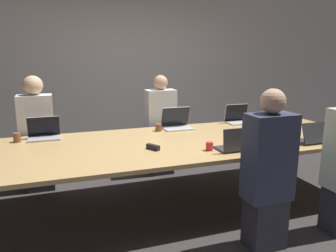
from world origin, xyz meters
TOP-DOWN VIEW (x-y plane):
  - ground_plane at (0.00, 0.00)m, footprint 24.00×24.00m
  - curtain_wall at (0.00, 2.40)m, footprint 12.00×0.06m
  - conference_table at (0.00, 0.00)m, footprint 4.41×1.51m
  - laptop_near_midright at (0.44, -0.54)m, footprint 0.35×0.23m
  - person_near_midright at (0.46, -1.03)m, footprint 0.40×0.24m
  - cup_near_midright at (0.20, -0.44)m, footprint 0.07×0.07m
  - laptop_far_center at (0.24, 0.58)m, footprint 0.37×0.27m
  - person_far_center at (0.16, 1.00)m, footprint 0.40×0.24m
  - cup_far_center at (-0.02, 0.51)m, footprint 0.08×0.08m
  - laptop_near_right at (1.35, -0.56)m, footprint 0.32×0.23m
  - cup_near_right at (1.10, -0.55)m, footprint 0.09×0.09m
  - bottle_near_right at (1.08, -0.45)m, footprint 0.06×0.06m
  - laptop_far_left at (-1.34, 0.58)m, footprint 0.35×0.24m
  - person_far_left at (-1.43, 0.95)m, footprint 0.40×0.24m
  - cup_far_left at (-1.61, 0.51)m, footprint 0.08×0.08m
  - laptop_far_right at (1.15, 0.62)m, footprint 0.33×0.25m
  - stapler at (-0.32, -0.24)m, footprint 0.11×0.15m

SIDE VIEW (x-z plane):
  - ground_plane at x=0.00m, z-range 0.00..0.00m
  - person_far_center at x=0.16m, z-range -0.02..1.36m
  - person_near_midright at x=0.46m, z-range -0.02..1.37m
  - person_far_left at x=-1.43m, z-range -0.01..1.40m
  - conference_table at x=0.00m, z-range 0.33..1.06m
  - stapler at x=-0.32m, z-range 0.74..0.79m
  - cup_near_right at x=1.10m, z-range 0.74..0.82m
  - cup_near_midright at x=0.20m, z-range 0.74..0.82m
  - cup_far_center at x=-0.02m, z-range 0.74..0.83m
  - cup_far_left at x=-1.61m, z-range 0.74..0.84m
  - laptop_near_right at x=1.35m, z-range 0.69..0.92m
  - laptop_near_midright at x=0.44m, z-range 0.69..0.93m
  - laptop_far_left at x=-1.34m, z-range 0.69..0.93m
  - laptop_far_right at x=1.15m, z-range 0.68..0.94m
  - laptop_far_center at x=0.24m, z-range 0.68..0.95m
  - bottle_near_right at x=1.08m, z-range 0.72..0.97m
  - curtain_wall at x=0.00m, z-range 0.00..2.80m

